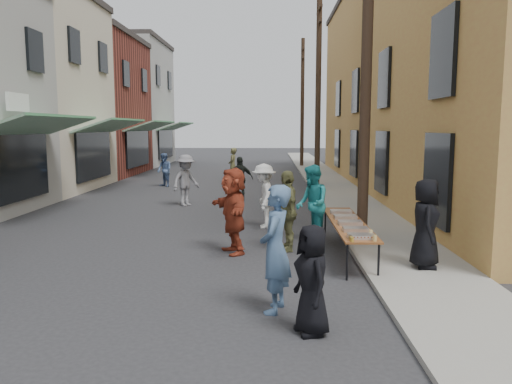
# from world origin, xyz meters

# --- Properties ---
(ground) EXTENTS (120.00, 120.00, 0.00)m
(ground) POSITION_xyz_m (0.00, 0.00, 0.00)
(ground) COLOR #28282B
(ground) RESTS_ON ground
(sidewalk) EXTENTS (2.20, 60.00, 0.10)m
(sidewalk) POSITION_xyz_m (5.00, 15.00, 0.05)
(sidewalk) COLOR gray
(sidewalk) RESTS_ON ground
(storefront_row) EXTENTS (8.00, 37.00, 9.00)m
(storefront_row) POSITION_xyz_m (-10.00, 14.96, 4.12)
(storefront_row) COLOR maroon
(storefront_row) RESTS_ON ground
(building_ochre) EXTENTS (10.00, 28.00, 10.00)m
(building_ochre) POSITION_xyz_m (11.10, 14.00, 5.00)
(building_ochre) COLOR #B97D42
(building_ochre) RESTS_ON ground
(utility_pole_near) EXTENTS (0.26, 0.26, 9.00)m
(utility_pole_near) POSITION_xyz_m (4.30, 3.00, 4.50)
(utility_pole_near) COLOR #2D2116
(utility_pole_near) RESTS_ON ground
(utility_pole_mid) EXTENTS (0.26, 0.26, 9.00)m
(utility_pole_mid) POSITION_xyz_m (4.30, 15.00, 4.50)
(utility_pole_mid) COLOR #2D2116
(utility_pole_mid) RESTS_ON ground
(utility_pole_far) EXTENTS (0.26, 0.26, 9.00)m
(utility_pole_far) POSITION_xyz_m (4.30, 27.00, 4.50)
(utility_pole_far) COLOR #2D2116
(utility_pole_far) RESTS_ON ground
(serving_table) EXTENTS (0.70, 4.00, 0.75)m
(serving_table) POSITION_xyz_m (3.80, 2.00, 0.71)
(serving_table) COLOR brown
(serving_table) RESTS_ON ground
(catering_tray_sausage) EXTENTS (0.50, 0.33, 0.08)m
(catering_tray_sausage) POSITION_xyz_m (3.80, 0.35, 0.79)
(catering_tray_sausage) COLOR maroon
(catering_tray_sausage) RESTS_ON serving_table
(catering_tray_foil_b) EXTENTS (0.50, 0.33, 0.08)m
(catering_tray_foil_b) POSITION_xyz_m (3.80, 1.00, 0.79)
(catering_tray_foil_b) COLOR #B2B2B7
(catering_tray_foil_b) RESTS_ON serving_table
(catering_tray_buns) EXTENTS (0.50, 0.33, 0.08)m
(catering_tray_buns) POSITION_xyz_m (3.80, 1.70, 0.79)
(catering_tray_buns) COLOR tan
(catering_tray_buns) RESTS_ON serving_table
(catering_tray_foil_d) EXTENTS (0.50, 0.33, 0.08)m
(catering_tray_foil_d) POSITION_xyz_m (3.80, 2.40, 0.79)
(catering_tray_foil_d) COLOR #B2B2B7
(catering_tray_foil_d) RESTS_ON serving_table
(catering_tray_buns_end) EXTENTS (0.50, 0.33, 0.08)m
(catering_tray_buns_end) POSITION_xyz_m (3.80, 3.10, 0.79)
(catering_tray_buns_end) COLOR tan
(catering_tray_buns_end) RESTS_ON serving_table
(condiment_jar_a) EXTENTS (0.07, 0.07, 0.08)m
(condiment_jar_a) POSITION_xyz_m (3.58, 0.05, 0.79)
(condiment_jar_a) COLOR #A57F26
(condiment_jar_a) RESTS_ON serving_table
(condiment_jar_b) EXTENTS (0.07, 0.07, 0.08)m
(condiment_jar_b) POSITION_xyz_m (3.58, 0.15, 0.79)
(condiment_jar_b) COLOR #A57F26
(condiment_jar_b) RESTS_ON serving_table
(condiment_jar_c) EXTENTS (0.07, 0.07, 0.08)m
(condiment_jar_c) POSITION_xyz_m (3.58, 0.25, 0.79)
(condiment_jar_c) COLOR #A57F26
(condiment_jar_c) RESTS_ON serving_table
(cup_stack) EXTENTS (0.08, 0.08, 0.12)m
(cup_stack) POSITION_xyz_m (4.00, 0.10, 0.81)
(cup_stack) COLOR tan
(cup_stack) RESTS_ON serving_table
(guest_front_a) EXTENTS (0.70, 0.86, 1.53)m
(guest_front_a) POSITION_xyz_m (2.66, -2.30, 0.76)
(guest_front_a) COLOR black
(guest_front_a) RESTS_ON ground
(guest_front_b) EXTENTS (0.63, 0.81, 1.97)m
(guest_front_b) POSITION_xyz_m (2.16, -1.48, 0.99)
(guest_front_b) COLOR #456286
(guest_front_b) RESTS_ON ground
(guest_front_c) EXTENTS (0.84, 1.02, 1.93)m
(guest_front_c) POSITION_xyz_m (3.09, 3.15, 0.97)
(guest_front_c) COLOR teal
(guest_front_c) RESTS_ON ground
(guest_front_d) EXTENTS (0.75, 1.21, 1.82)m
(guest_front_d) POSITION_xyz_m (1.89, 5.01, 0.91)
(guest_front_d) COLOR white
(guest_front_d) RESTS_ON ground
(guest_front_e) EXTENTS (0.66, 1.16, 1.86)m
(guest_front_e) POSITION_xyz_m (2.47, 2.36, 0.93)
(guest_front_e) COLOR brown
(guest_front_e) RESTS_ON ground
(guest_queue_back) EXTENTS (1.19, 1.89, 1.94)m
(guest_queue_back) POSITION_xyz_m (1.25, 2.11, 0.97)
(guest_queue_back) COLOR #983821
(guest_queue_back) RESTS_ON ground
(server) EXTENTS (0.70, 0.94, 1.75)m
(server) POSITION_xyz_m (5.10, 0.71, 0.97)
(server) COLOR black
(server) RESTS_ON sidewalk
(passerby_left) EXTENTS (1.27, 1.37, 1.85)m
(passerby_left) POSITION_xyz_m (-0.99, 8.91, 0.93)
(passerby_left) COLOR slate
(passerby_left) RESTS_ON ground
(passerby_mid) EXTENTS (1.07, 0.63, 1.71)m
(passerby_mid) POSITION_xyz_m (0.90, 10.28, 0.85)
(passerby_mid) COLOR black
(passerby_mid) RESTS_ON ground
(passerby_right) EXTENTS (0.47, 0.68, 1.80)m
(passerby_right) POSITION_xyz_m (0.13, 16.54, 0.90)
(passerby_right) COLOR brown
(passerby_right) RESTS_ON ground
(passerby_far) EXTENTS (0.99, 0.99, 1.62)m
(passerby_far) POSITION_xyz_m (-3.00, 14.68, 0.81)
(passerby_far) COLOR #506B9B
(passerby_far) RESTS_ON ground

